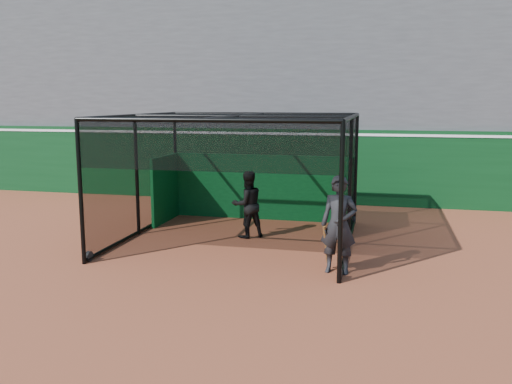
# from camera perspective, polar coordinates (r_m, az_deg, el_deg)

# --- Properties ---
(ground) EXTENTS (120.00, 120.00, 0.00)m
(ground) POSITION_cam_1_polar(r_m,az_deg,el_deg) (10.91, -5.93, -8.85)
(ground) COLOR brown
(ground) RESTS_ON ground
(outfield_wall) EXTENTS (50.00, 0.50, 2.50)m
(outfield_wall) POSITION_cam_1_polar(r_m,az_deg,el_deg) (18.71, 2.56, 2.95)
(outfield_wall) COLOR #093515
(outfield_wall) RESTS_ON ground
(grandstand) EXTENTS (50.00, 7.85, 8.95)m
(grandstand) POSITION_cam_1_polar(r_m,az_deg,el_deg) (22.33, 4.46, 12.20)
(grandstand) COLOR #4C4C4F
(grandstand) RESTS_ON ground
(batting_cage) EXTENTS (5.50, 5.44, 3.07)m
(batting_cage) POSITION_cam_1_polar(r_m,az_deg,el_deg) (13.30, -1.85, 1.32)
(batting_cage) COLOR black
(batting_cage) RESTS_ON ground
(batter) EXTENTS (1.05, 1.01, 1.70)m
(batter) POSITION_cam_1_polar(r_m,az_deg,el_deg) (13.71, -0.91, -1.31)
(batter) COLOR black
(batter) RESTS_ON ground
(on_deck_player) EXTENTS (0.77, 0.55, 1.98)m
(on_deck_player) POSITION_cam_1_polar(r_m,az_deg,el_deg) (10.96, 8.70, -3.44)
(on_deck_player) COLOR black
(on_deck_player) RESTS_ON ground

